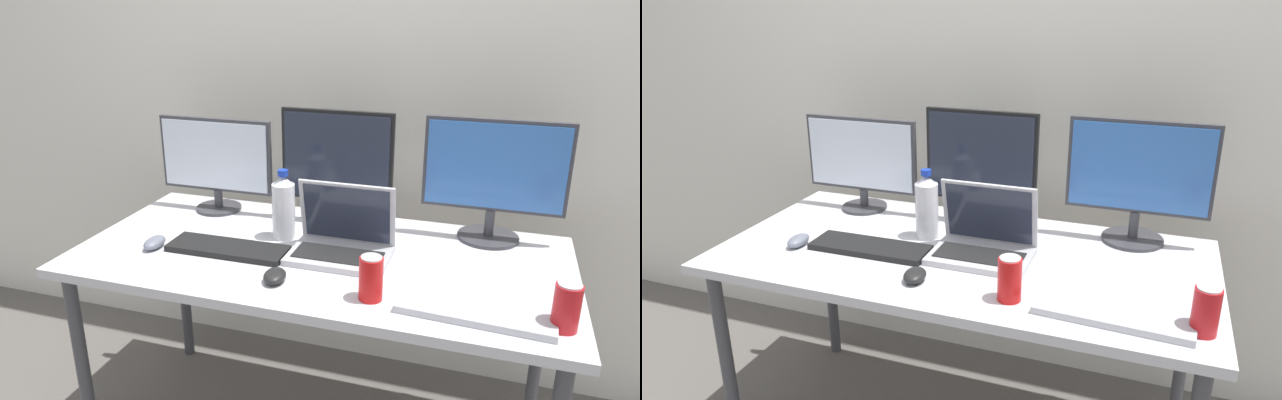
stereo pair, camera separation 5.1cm
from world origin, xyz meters
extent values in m
cube|color=silver|center=(0.00, 0.59, 1.30)|extent=(7.00, 0.08, 2.60)
cylinder|color=#424247|center=(-0.73, -0.32, 0.35)|extent=(0.04, 0.04, 0.71)
cylinder|color=#424247|center=(-0.73, 0.32, 0.35)|extent=(0.04, 0.04, 0.71)
cylinder|color=#424247|center=(0.73, 0.32, 0.35)|extent=(0.04, 0.04, 0.71)
cube|color=silver|center=(0.00, 0.00, 0.72)|extent=(1.57, 0.76, 0.03)
cylinder|color=#38383D|center=(-0.50, 0.26, 0.75)|extent=(0.17, 0.17, 0.01)
cylinder|color=#38383D|center=(-0.50, 0.26, 0.79)|extent=(0.03, 0.03, 0.07)
cube|color=#38383D|center=(-0.50, 0.26, 0.96)|extent=(0.45, 0.02, 0.28)
cube|color=silver|center=(-0.50, 0.25, 0.96)|extent=(0.42, 0.01, 0.25)
cylinder|color=black|center=(-0.03, 0.27, 0.75)|extent=(0.18, 0.18, 0.01)
cylinder|color=black|center=(-0.03, 0.27, 0.79)|extent=(0.03, 0.03, 0.07)
cube|color=black|center=(-0.03, 0.27, 0.99)|extent=(0.41, 0.02, 0.33)
cube|color=#232838|center=(-0.03, 0.26, 0.99)|extent=(0.38, 0.01, 0.30)
cylinder|color=#38383D|center=(0.51, 0.29, 0.75)|extent=(0.20, 0.20, 0.01)
cylinder|color=#38383D|center=(0.51, 0.29, 0.80)|extent=(0.03, 0.03, 0.09)
cube|color=#38383D|center=(0.51, 0.29, 1.00)|extent=(0.47, 0.02, 0.31)
cube|color=#3366B2|center=(0.51, 0.27, 1.00)|extent=(0.44, 0.01, 0.28)
cube|color=#B7B7BC|center=(0.07, -0.03, 0.75)|extent=(0.31, 0.21, 0.02)
cube|color=black|center=(0.07, -0.04, 0.76)|extent=(0.28, 0.12, 0.00)
cube|color=#B7B7BC|center=(0.07, 0.06, 0.86)|extent=(0.31, 0.05, 0.21)
cube|color=#232838|center=(0.07, 0.05, 0.86)|extent=(0.28, 0.04, 0.19)
cube|color=black|center=(-0.29, -0.08, 0.75)|extent=(0.39, 0.13, 0.02)
cube|color=#B2B2B7|center=(0.50, -0.25, 0.75)|extent=(0.41, 0.15, 0.02)
ellipsoid|color=slate|center=(-0.53, -0.13, 0.76)|extent=(0.06, 0.10, 0.04)
ellipsoid|color=black|center=(-0.06, -0.23, 0.76)|extent=(0.08, 0.10, 0.03)
cylinder|color=silver|center=(-0.16, 0.08, 0.84)|extent=(0.08, 0.08, 0.19)
cone|color=silver|center=(-0.16, 0.08, 0.95)|extent=(0.07, 0.07, 0.03)
cylinder|color=#1938B2|center=(-0.16, 0.08, 0.97)|extent=(0.04, 0.04, 0.02)
cylinder|color=red|center=(0.71, -0.24, 0.80)|extent=(0.07, 0.07, 0.12)
cylinder|color=silver|center=(0.71, -0.24, 0.86)|extent=(0.06, 0.06, 0.00)
cylinder|color=red|center=(0.22, -0.24, 0.80)|extent=(0.07, 0.07, 0.12)
cylinder|color=silver|center=(0.22, -0.24, 0.86)|extent=(0.06, 0.06, 0.00)
camera|label=1|loc=(0.52, -1.60, 1.51)|focal=32.00mm
camera|label=2|loc=(0.56, -1.58, 1.51)|focal=32.00mm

